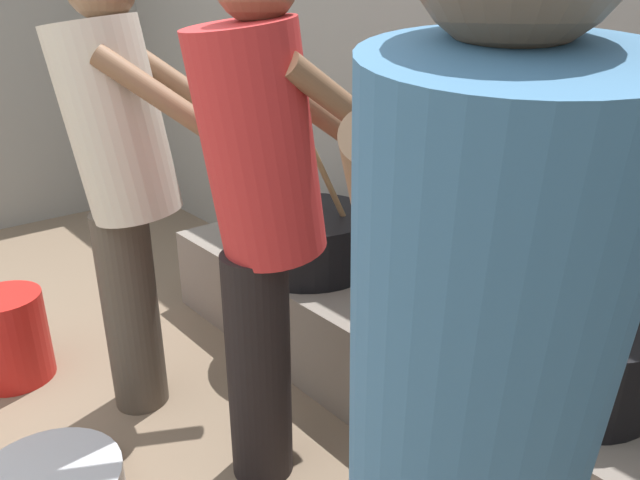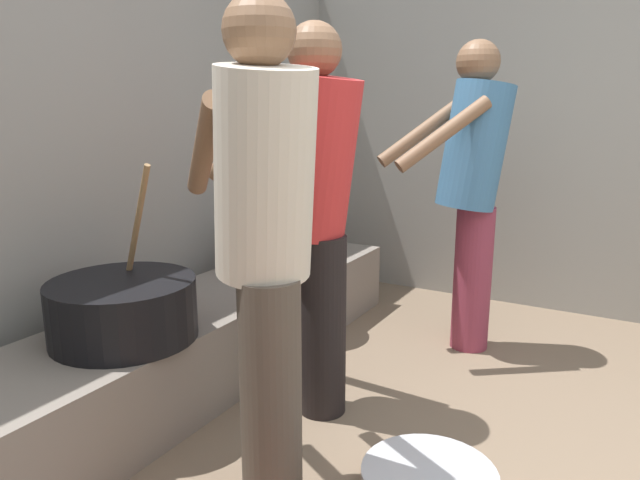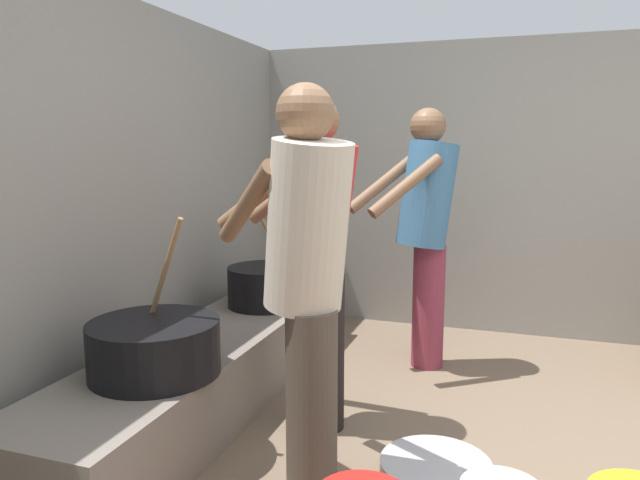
# 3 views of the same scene
# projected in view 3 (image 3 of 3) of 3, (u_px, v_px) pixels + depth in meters

# --- Properties ---
(block_enclosure_rear) EXTENTS (5.28, 0.20, 2.15)m
(block_enclosure_rear) POSITION_uv_depth(u_px,v_px,m) (30.00, 217.00, 2.58)
(block_enclosure_rear) COLOR gray
(block_enclosure_rear) RESTS_ON ground_plane
(block_enclosure_right) EXTENTS (0.20, 4.68, 2.15)m
(block_enclosure_right) POSITION_uv_depth(u_px,v_px,m) (547.00, 190.00, 4.24)
(block_enclosure_right) COLOR gray
(block_enclosure_right) RESTS_ON ground_plane
(hearth_ledge) EXTENTS (2.64, 0.60, 0.39)m
(hearth_ledge) POSITION_uv_depth(u_px,v_px,m) (214.00, 367.00, 3.17)
(hearth_ledge) COLOR slate
(hearth_ledge) RESTS_ON ground_plane
(cooking_pot_main) EXTENTS (0.57, 0.57, 0.69)m
(cooking_pot_main) POSITION_uv_depth(u_px,v_px,m) (155.00, 347.00, 2.56)
(cooking_pot_main) COLOR black
(cooking_pot_main) RESTS_ON hearth_ledge
(cooking_pot_secondary) EXTENTS (0.46, 0.46, 0.70)m
(cooking_pot_secondary) POSITION_uv_depth(u_px,v_px,m) (265.00, 286.00, 3.67)
(cooking_pot_secondary) COLOR black
(cooking_pot_secondary) RESTS_ON hearth_ledge
(cook_in_red_shirt) EXTENTS (0.40, 0.70, 1.61)m
(cook_in_red_shirt) POSITION_uv_depth(u_px,v_px,m) (318.00, 244.00, 2.79)
(cook_in_red_shirt) COLOR black
(cook_in_red_shirt) RESTS_ON ground_plane
(cook_in_blue_shirt) EXTENTS (0.68, 0.71, 1.61)m
(cook_in_blue_shirt) POSITION_uv_depth(u_px,v_px,m) (426.00, 222.00, 3.58)
(cook_in_blue_shirt) COLOR #8C3347
(cook_in_blue_shirt) RESTS_ON ground_plane
(cook_in_cream_shirt) EXTENTS (0.67, 0.71, 1.61)m
(cook_in_cream_shirt) POSITION_uv_depth(u_px,v_px,m) (307.00, 271.00, 2.19)
(cook_in_cream_shirt) COLOR #4C4238
(cook_in_cream_shirt) RESTS_ON ground_plane
(metal_mixing_bowl) EXTENTS (0.46, 0.46, 0.09)m
(metal_mixing_bowl) POSITION_uv_depth(u_px,v_px,m) (436.00, 472.00, 2.42)
(metal_mixing_bowl) COLOR #B7B7BC
(metal_mixing_bowl) RESTS_ON ground_plane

